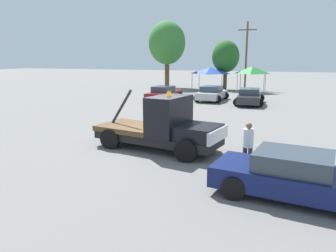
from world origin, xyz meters
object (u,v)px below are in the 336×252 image
object	(u,v)px
parked_car_silver	(212,94)
parked_car_charcoal	(250,97)
canopy_tent_blue	(210,70)
tree_left	(167,43)
foreground_car	(299,177)
utility_pole	(246,54)
person_near_truck	(248,143)
parked_car_maroon	(164,94)
tow_truck	(164,128)
tree_center	(226,57)
canopy_tent_green	(252,70)

from	to	relation	value
parked_car_silver	parked_car_charcoal	xyz separation A→B (m)	(3.46, -1.12, 0.00)
canopy_tent_blue	tree_left	bearing A→B (deg)	164.89
foreground_car	utility_pole	size ratio (longest dim) A/B	0.63
foreground_car	canopy_tent_blue	xyz separation A→B (m)	(-8.83, 29.67, 1.67)
person_near_truck	parked_car_maroon	size ratio (longest dim) A/B	0.34
canopy_tent_blue	utility_pole	xyz separation A→B (m)	(3.81, 3.12, 1.99)
tow_truck	canopy_tent_blue	size ratio (longest dim) A/B	1.64
tree_left	foreground_car	bearing A→B (deg)	-64.61
tree_center	parked_car_maroon	bearing A→B (deg)	-105.09
parked_car_charcoal	utility_pole	xyz separation A→B (m)	(-1.90, 13.99, 3.66)
parked_car_maroon	tow_truck	bearing A→B (deg)	-156.90
canopy_tent_blue	tree_center	world-z (taller)	tree_center
person_near_truck	parked_car_maroon	bearing A→B (deg)	52.31
foreground_car	parked_car_maroon	xyz separation A→B (m)	(-10.65, 18.49, -0.00)
parked_car_charcoal	tree_left	world-z (taller)	tree_left
foreground_car	parked_car_charcoal	bearing A→B (deg)	108.46
parked_car_silver	person_near_truck	bearing A→B (deg)	-160.55
parked_car_maroon	canopy_tent_green	bearing A→B (deg)	-30.63
parked_car_charcoal	tow_truck	bearing A→B (deg)	170.28
canopy_tent_green	tree_left	bearing A→B (deg)	166.13
tow_truck	parked_car_maroon	distance (m)	16.03
person_near_truck	canopy_tent_blue	bearing A→B (deg)	38.13
tree_left	tree_center	world-z (taller)	tree_left
parked_car_silver	tree_center	xyz separation A→B (m)	(-0.69, 11.12, 3.28)
tree_center	tree_left	bearing A→B (deg)	178.05
parked_car_charcoal	tree_left	xyz separation A→B (m)	(-11.73, 12.50, 4.98)
tow_truck	parked_car_charcoal	xyz separation A→B (m)	(2.10, 15.40, -0.33)
utility_pole	canopy_tent_green	bearing A→B (deg)	-74.54
tree_center	utility_pole	world-z (taller)	utility_pole
foreground_car	parked_car_silver	size ratio (longest dim) A/B	1.17
person_near_truck	canopy_tent_green	size ratio (longest dim) A/B	0.59
person_near_truck	utility_pole	distance (m)	31.08
tree_left	tree_center	xyz separation A→B (m)	(7.59, -0.26, -1.70)
tree_left	canopy_tent_green	bearing A→B (deg)	-13.87
canopy_tent_green	parked_car_silver	bearing A→B (deg)	-107.47
foreground_car	canopy_tent_blue	size ratio (longest dim) A/B	1.43
canopy_tent_blue	tree_left	xyz separation A→B (m)	(-6.02, 1.63, 3.31)
parked_car_maroon	canopy_tent_green	world-z (taller)	canopy_tent_green
foreground_car	canopy_tent_blue	distance (m)	31.00
tree_left	utility_pole	bearing A→B (deg)	8.65
person_near_truck	parked_car_maroon	xyz separation A→B (m)	(-9.03, 16.41, -0.33)
foreground_car	tree_center	size ratio (longest dim) A/B	0.87
foreground_car	canopy_tent_green	world-z (taller)	canopy_tent_green
tow_truck	canopy_tent_green	world-z (taller)	canopy_tent_green
parked_car_charcoal	parked_car_silver	bearing A→B (deg)	70.15
person_near_truck	parked_car_silver	size ratio (longest dim) A/B	0.39
parked_car_maroon	foreground_car	bearing A→B (deg)	-146.73
foreground_car	parked_car_maroon	distance (m)	21.34
tree_center	utility_pole	size ratio (longest dim) A/B	0.72
parked_car_maroon	parked_car_charcoal	world-z (taller)	same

